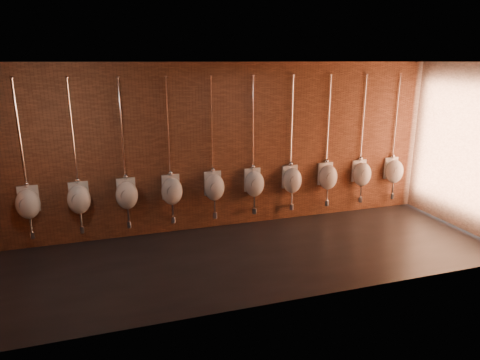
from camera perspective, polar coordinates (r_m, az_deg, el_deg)
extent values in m
plane|color=black|center=(7.46, 2.44, -9.93)|extent=(8.50, 8.50, 0.00)
cube|color=black|center=(6.73, 2.76, 15.47)|extent=(8.50, 3.00, 0.04)
cube|color=brown|center=(8.31, -0.97, 4.41)|extent=(8.50, 0.04, 3.20)
cube|color=brown|center=(5.59, 7.88, -1.34)|extent=(8.50, 0.04, 3.20)
cube|color=brown|center=(9.26, 28.17, 3.71)|extent=(0.04, 3.00, 3.20)
ellipsoid|color=white|center=(8.13, -26.42, -2.89)|extent=(0.42, 0.37, 0.53)
cube|color=white|center=(8.24, -26.34, -2.26)|extent=(0.34, 0.06, 0.47)
cylinder|color=gray|center=(8.00, -26.58, -2.96)|extent=(0.23, 0.04, 0.23)
cylinder|color=silver|center=(7.98, -27.33, 5.40)|extent=(0.03, 0.03, 1.82)
sphere|color=silver|center=(8.14, -26.60, -0.49)|extent=(0.09, 0.09, 0.09)
cylinder|color=silver|center=(7.90, -28.16, 11.90)|extent=(0.06, 0.06, 0.01)
cylinder|color=silver|center=(8.24, -26.13, -5.22)|extent=(0.04, 0.04, 0.30)
cylinder|color=silver|center=(8.31, -25.96, -6.58)|extent=(0.09, 0.09, 0.13)
cylinder|color=silver|center=(8.39, -25.88, -6.37)|extent=(0.04, 0.17, 0.04)
ellipsoid|color=white|center=(8.03, -20.67, -2.45)|extent=(0.42, 0.37, 0.53)
cube|color=white|center=(8.15, -20.67, -1.82)|extent=(0.34, 0.06, 0.47)
cylinder|color=gray|center=(7.90, -20.73, -2.52)|extent=(0.23, 0.04, 0.23)
cylinder|color=silver|center=(7.88, -21.45, 5.95)|extent=(0.03, 0.03, 1.82)
sphere|color=silver|center=(8.04, -20.86, -0.02)|extent=(0.09, 0.09, 0.09)
cylinder|color=silver|center=(7.80, -22.13, 12.55)|extent=(0.06, 0.06, 0.01)
cylinder|color=silver|center=(8.14, -20.44, -4.81)|extent=(0.04, 0.04, 0.30)
cylinder|color=silver|center=(8.22, -20.30, -6.19)|extent=(0.09, 0.09, 0.13)
cylinder|color=silver|center=(8.30, -20.28, -5.98)|extent=(0.04, 0.17, 0.04)
ellipsoid|color=white|center=(8.02, -14.85, -1.98)|extent=(0.42, 0.37, 0.53)
cube|color=white|center=(8.13, -14.92, -1.35)|extent=(0.34, 0.06, 0.47)
cylinder|color=gray|center=(7.88, -14.81, -2.04)|extent=(0.23, 0.04, 0.23)
cylinder|color=silver|center=(7.87, -15.49, 6.45)|extent=(0.03, 0.03, 1.82)
sphere|color=silver|center=(8.03, -15.05, 0.45)|extent=(0.09, 0.09, 0.09)
cylinder|color=silver|center=(7.78, -15.98, 13.08)|extent=(0.06, 0.06, 0.01)
cylinder|color=silver|center=(8.13, -14.67, -4.35)|extent=(0.04, 0.04, 0.30)
cylinder|color=silver|center=(8.20, -14.57, -5.73)|extent=(0.09, 0.09, 0.13)
cylinder|color=silver|center=(8.28, -14.61, -5.52)|extent=(0.04, 0.17, 0.04)
ellipsoid|color=white|center=(8.09, -9.06, -1.49)|extent=(0.42, 0.37, 0.53)
cube|color=white|center=(8.20, -9.22, -0.88)|extent=(0.34, 0.06, 0.47)
cylinder|color=gray|center=(7.96, -8.93, -1.54)|extent=(0.23, 0.04, 0.23)
cylinder|color=silver|center=(7.94, -9.55, 6.87)|extent=(0.03, 0.03, 1.82)
sphere|color=silver|center=(8.10, -9.27, 0.92)|extent=(0.09, 0.09, 0.09)
cylinder|color=silver|center=(7.86, -9.86, 13.46)|extent=(0.06, 0.06, 0.01)
cylinder|color=silver|center=(8.20, -8.96, -3.85)|extent=(0.04, 0.04, 0.30)
cylinder|color=silver|center=(8.27, -8.90, -5.22)|extent=(0.09, 0.09, 0.13)
cylinder|color=silver|center=(8.35, -8.99, -5.02)|extent=(0.04, 0.17, 0.04)
ellipsoid|color=white|center=(8.24, -3.44, -1.00)|extent=(0.42, 0.37, 0.53)
cube|color=white|center=(8.35, -3.67, -0.40)|extent=(0.34, 0.06, 0.47)
cylinder|color=gray|center=(8.11, -3.21, -1.04)|extent=(0.23, 0.04, 0.23)
cylinder|color=silver|center=(8.09, -3.77, 7.22)|extent=(0.03, 0.03, 1.82)
sphere|color=silver|center=(8.25, -3.65, 1.37)|extent=(0.09, 0.09, 0.09)
cylinder|color=silver|center=(8.01, -3.89, 13.68)|extent=(0.06, 0.06, 0.01)
cylinder|color=silver|center=(8.35, -3.40, -3.32)|extent=(0.04, 0.04, 0.30)
cylinder|color=silver|center=(8.42, -3.37, -4.68)|extent=(0.09, 0.09, 0.13)
cylinder|color=silver|center=(8.50, -3.52, -4.48)|extent=(0.04, 0.17, 0.04)
ellipsoid|color=white|center=(8.47, 1.94, -0.52)|extent=(0.42, 0.37, 0.53)
cube|color=white|center=(8.57, 1.64, 0.05)|extent=(0.34, 0.06, 0.47)
cylinder|color=gray|center=(8.34, 2.24, -0.55)|extent=(0.23, 0.04, 0.23)
cylinder|color=silver|center=(8.32, 1.75, 7.48)|extent=(0.03, 0.03, 1.82)
sphere|color=silver|center=(8.48, 1.72, 1.78)|extent=(0.09, 0.09, 0.09)
cylinder|color=silver|center=(8.25, 1.80, 13.76)|extent=(0.06, 0.06, 0.01)
cylinder|color=silver|center=(8.57, 1.91, -2.79)|extent=(0.04, 0.04, 0.30)
cylinder|color=silver|center=(8.64, 1.90, -4.11)|extent=(0.09, 0.09, 0.13)
cylinder|color=silver|center=(8.72, 1.71, -3.93)|extent=(0.04, 0.17, 0.04)
ellipsoid|color=white|center=(8.77, 6.98, -0.07)|extent=(0.42, 0.37, 0.53)
cube|color=white|center=(8.87, 6.64, 0.48)|extent=(0.34, 0.06, 0.47)
cylinder|color=gray|center=(8.64, 7.35, -0.09)|extent=(0.23, 0.04, 0.23)
cylinder|color=silver|center=(8.63, 6.93, 7.66)|extent=(0.03, 0.03, 1.82)
sphere|color=silver|center=(8.77, 6.78, 2.15)|extent=(0.09, 0.09, 0.09)
cylinder|color=silver|center=(8.55, 7.13, 13.72)|extent=(0.06, 0.06, 0.01)
cylinder|color=silver|center=(8.87, 6.91, -2.27)|extent=(0.04, 0.04, 0.30)
cylinder|color=silver|center=(8.93, 6.87, -3.55)|extent=(0.09, 0.09, 0.13)
cylinder|color=silver|center=(9.01, 6.64, -3.38)|extent=(0.04, 0.17, 0.04)
ellipsoid|color=white|center=(9.13, 11.67, 0.35)|extent=(0.42, 0.37, 0.53)
cube|color=white|center=(9.23, 11.29, 0.88)|extent=(0.34, 0.06, 0.47)
cylinder|color=gray|center=(9.01, 12.08, 0.34)|extent=(0.23, 0.04, 0.23)
cylinder|color=silver|center=(9.00, 11.73, 7.77)|extent=(0.03, 0.03, 1.82)
sphere|color=silver|center=(9.14, 11.47, 2.49)|extent=(0.09, 0.09, 0.09)
cylinder|color=silver|center=(8.92, 12.06, 13.58)|extent=(0.06, 0.06, 0.01)
cylinder|color=silver|center=(9.22, 11.55, -1.76)|extent=(0.04, 0.04, 0.30)
cylinder|color=silver|center=(9.29, 11.48, -3.00)|extent=(0.09, 0.09, 0.13)
cylinder|color=silver|center=(9.36, 11.22, -2.85)|extent=(0.04, 0.17, 0.04)
ellipsoid|color=white|center=(9.55, 15.97, 0.74)|extent=(0.42, 0.37, 0.53)
cube|color=white|center=(9.64, 15.56, 1.23)|extent=(0.34, 0.06, 0.47)
cylinder|color=gray|center=(9.43, 16.42, 0.72)|extent=(0.23, 0.04, 0.23)
cylinder|color=silver|center=(9.42, 16.12, 7.83)|extent=(0.03, 0.03, 1.82)
sphere|color=silver|center=(9.55, 15.77, 2.78)|extent=(0.09, 0.09, 0.09)
cylinder|color=silver|center=(9.35, 16.55, 13.36)|extent=(0.06, 0.06, 0.01)
cylinder|color=silver|center=(9.64, 15.81, -1.29)|extent=(0.04, 0.04, 0.30)
cylinder|color=silver|center=(9.70, 15.72, -2.48)|extent=(0.09, 0.09, 0.13)
cylinder|color=silver|center=(9.77, 15.45, -2.34)|extent=(0.04, 0.17, 0.04)
ellipsoid|color=white|center=(10.01, 19.89, 1.08)|extent=(0.42, 0.37, 0.53)
cube|color=white|center=(10.10, 19.46, 1.55)|extent=(0.34, 0.06, 0.47)
cylinder|color=gray|center=(9.91, 20.36, 1.08)|extent=(0.23, 0.04, 0.23)
cylinder|color=silver|center=(9.89, 20.12, 7.84)|extent=(0.03, 0.03, 1.82)
sphere|color=silver|center=(10.02, 19.70, 3.03)|extent=(0.09, 0.09, 0.09)
cylinder|color=silver|center=(9.83, 20.62, 13.10)|extent=(0.06, 0.06, 0.01)
cylinder|color=silver|center=(10.10, 19.70, -0.86)|extent=(0.04, 0.04, 0.30)
cylinder|color=silver|center=(10.16, 19.59, -2.00)|extent=(0.09, 0.09, 0.13)
cylinder|color=silver|center=(10.23, 19.31, -1.86)|extent=(0.04, 0.17, 0.04)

